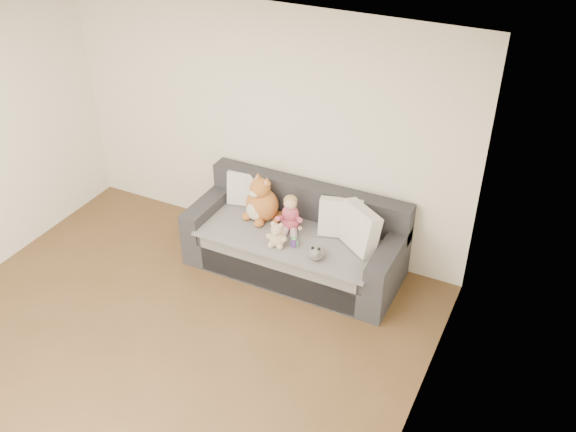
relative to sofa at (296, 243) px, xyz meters
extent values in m
plane|color=brown|center=(-0.59, -2.06, -0.31)|extent=(5.00, 5.00, 0.00)
plane|color=white|center=(-0.59, -2.06, 2.29)|extent=(5.00, 5.00, 0.00)
plane|color=white|center=(-0.59, 0.44, 0.99)|extent=(4.50, 0.00, 4.50)
plane|color=white|center=(1.66, -2.06, 0.99)|extent=(0.00, 5.00, 5.00)
cube|color=#28282D|center=(0.00, -0.04, -0.16)|extent=(2.20, 0.90, 0.30)
cube|color=#28282D|center=(0.00, -0.07, 0.07)|extent=(1.90, 0.80, 0.15)
cube|color=#28282D|center=(0.00, 0.31, 0.34)|extent=(2.20, 0.20, 0.40)
cube|color=#28282D|center=(-1.00, -0.04, 0.14)|extent=(0.20, 0.90, 0.30)
cube|color=#28282D|center=(1.00, -0.04, 0.14)|extent=(0.20, 0.90, 0.30)
cube|color=gray|center=(0.00, -0.09, 0.15)|extent=(1.85, 0.88, 0.02)
cube|color=gray|center=(0.00, -0.48, -0.08)|extent=(1.70, 0.02, 0.41)
cube|color=silver|center=(-0.70, 0.22, 0.35)|extent=(0.43, 0.27, 0.38)
cube|color=silver|center=(0.43, 0.12, 0.36)|extent=(0.46, 0.30, 0.40)
cube|color=silver|center=(0.67, 0.01, 0.38)|extent=(0.50, 0.44, 0.44)
ellipsoid|color=#C9477A|center=(-0.06, -0.01, 0.23)|extent=(0.18, 0.15, 0.15)
ellipsoid|color=#C9477A|center=(-0.06, 0.00, 0.34)|extent=(0.18, 0.15, 0.19)
ellipsoid|color=#DBAA8C|center=(-0.06, -0.02, 0.47)|extent=(0.13, 0.13, 0.13)
ellipsoid|color=tan|center=(-0.07, 0.00, 0.49)|extent=(0.14, 0.14, 0.11)
cylinder|color=#C9477A|center=(-0.13, -0.09, 0.32)|extent=(0.05, 0.18, 0.12)
cylinder|color=#C9477A|center=(0.04, -0.03, 0.32)|extent=(0.15, 0.17, 0.12)
ellipsoid|color=#DBAA8C|center=(-0.13, -0.17, 0.26)|extent=(0.05, 0.05, 0.05)
ellipsoid|color=#DBAA8C|center=(0.09, -0.09, 0.26)|extent=(0.05, 0.05, 0.05)
cylinder|color=#E5B2C6|center=(-0.06, -0.18, 0.20)|extent=(0.11, 0.24, 0.08)
cylinder|color=#E5B2C6|center=(0.04, -0.15, 0.20)|extent=(0.17, 0.24, 0.08)
ellipsoid|color=#DBAA8C|center=(-0.03, -0.29, 0.19)|extent=(0.05, 0.07, 0.04)
ellipsoid|color=#DBAA8C|center=(0.09, -0.25, 0.19)|extent=(0.05, 0.07, 0.04)
ellipsoid|color=#AA4825|center=(-0.41, 0.05, 0.32)|extent=(0.35, 0.30, 0.37)
ellipsoid|color=beige|center=(-0.45, -0.07, 0.29)|extent=(0.18, 0.08, 0.20)
ellipsoid|color=#AA4825|center=(-0.42, 0.02, 0.53)|extent=(0.21, 0.21, 0.21)
ellipsoid|color=beige|center=(-0.45, -0.07, 0.50)|extent=(0.10, 0.06, 0.07)
cone|color=#AA4825|center=(-0.47, 0.07, 0.63)|extent=(0.10, 0.10, 0.07)
cone|color=pink|center=(-0.47, 0.06, 0.63)|extent=(0.06, 0.06, 0.05)
cone|color=#AA4825|center=(-0.35, 0.04, 0.63)|extent=(0.10, 0.10, 0.07)
cone|color=pink|center=(-0.35, 0.02, 0.63)|extent=(0.06, 0.06, 0.05)
ellipsoid|color=#AA4825|center=(-0.54, -0.06, 0.21)|extent=(0.10, 0.12, 0.08)
ellipsoid|color=#AA4825|center=(-0.37, -0.11, 0.21)|extent=(0.10, 0.12, 0.08)
cylinder|color=#AA4825|center=(-0.24, 0.04, 0.20)|extent=(0.11, 0.24, 0.08)
ellipsoid|color=tan|center=(-0.05, -0.33, 0.24)|extent=(0.17, 0.15, 0.17)
ellipsoid|color=tan|center=(-0.05, -0.34, 0.36)|extent=(0.12, 0.12, 0.12)
ellipsoid|color=tan|center=(-0.09, -0.33, 0.41)|extent=(0.05, 0.05, 0.05)
ellipsoid|color=tan|center=(-0.01, -0.32, 0.41)|extent=(0.05, 0.05, 0.05)
ellipsoid|color=beige|center=(-0.04, -0.38, 0.34)|extent=(0.05, 0.05, 0.05)
ellipsoid|color=tan|center=(-0.13, -0.36, 0.27)|extent=(0.06, 0.06, 0.06)
ellipsoid|color=tan|center=(0.03, -0.34, 0.27)|extent=(0.06, 0.06, 0.06)
ellipsoid|color=tan|center=(-0.09, -0.38, 0.19)|extent=(0.07, 0.07, 0.07)
ellipsoid|color=tan|center=(0.00, -0.37, 0.19)|extent=(0.07, 0.07, 0.07)
ellipsoid|color=white|center=(0.39, -0.35, 0.23)|extent=(0.15, 0.19, 0.13)
ellipsoid|color=white|center=(0.41, -0.43, 0.29)|extent=(0.09, 0.09, 0.09)
ellipsoid|color=black|center=(0.37, -0.42, 0.33)|extent=(0.03, 0.03, 0.03)
ellipsoid|color=black|center=(0.43, -0.41, 0.33)|extent=(0.03, 0.03, 0.03)
cylinder|color=#5D3490|center=(0.10, -0.27, 0.21)|extent=(0.09, 0.09, 0.09)
cone|color=#46B657|center=(0.10, -0.27, 0.27)|extent=(0.08, 0.08, 0.04)
cylinder|color=#46B657|center=(0.06, -0.25, 0.22)|extent=(0.02, 0.02, 0.06)
cylinder|color=#46B657|center=(0.15, -0.28, 0.22)|extent=(0.02, 0.02, 0.06)
camera|label=1|loc=(2.30, -4.86, 3.87)|focal=40.00mm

